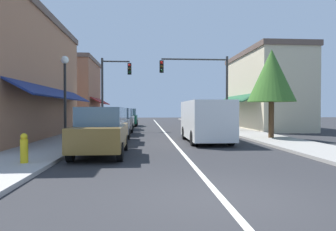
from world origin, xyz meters
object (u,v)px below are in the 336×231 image
parked_car_far_left (123,119)px  street_lamp_left_near (65,84)px  parked_car_distant_left (129,117)px  fire_hydrant (24,148)px  parked_car_second_left (110,125)px  van_in_lane (205,120)px  parked_car_nearest_left (101,132)px  parked_car_third_left (118,121)px  traffic_signal_left_corner (112,84)px  traffic_signal_mast_arm (204,80)px  tree_right_near (271,76)px

parked_car_far_left → street_lamp_left_near: bearing=-99.9°
parked_car_distant_left → fire_hydrant: bearing=-94.7°
parked_car_second_left → van_in_lane: (4.88, -0.26, 0.27)m
parked_car_nearest_left → parked_car_third_left: size_ratio=0.99×
street_lamp_left_near → traffic_signal_left_corner: bearing=83.8°
traffic_signal_mast_arm → van_in_lane: bearing=-100.2°
traffic_signal_left_corner → street_lamp_left_near: size_ratio=1.38×
parked_car_far_left → street_lamp_left_near: 11.41m
traffic_signal_mast_arm → street_lamp_left_near: size_ratio=1.37×
parked_car_second_left → parked_car_third_left: size_ratio=1.00×
parked_car_distant_left → tree_right_near: (8.65, -14.55, 2.66)m
parked_car_nearest_left → traffic_signal_left_corner: bearing=94.3°
traffic_signal_left_corner → fire_hydrant: bearing=-93.4°
van_in_lane → traffic_signal_left_corner: (-5.73, 8.89, 2.57)m
van_in_lane → traffic_signal_left_corner: bearing=122.7°
parked_car_nearest_left → parked_car_distant_left: size_ratio=1.00×
van_in_lane → street_lamp_left_near: (-6.82, -1.02, 1.71)m
traffic_signal_left_corner → tree_right_near: traffic_signal_left_corner is taller
parked_car_third_left → parked_car_far_left: (-0.03, 4.90, 0.00)m
traffic_signal_left_corner → street_lamp_left_near: traffic_signal_left_corner is taller
parked_car_second_left → street_lamp_left_near: bearing=-145.7°
parked_car_far_left → traffic_signal_mast_arm: traffic_signal_mast_arm is taller
parked_car_nearest_left → parked_car_third_left: 9.41m
parked_car_third_left → traffic_signal_left_corner: bearing=103.7°
parked_car_nearest_left → parked_car_second_left: same height
parked_car_distant_left → fire_hydrant: size_ratio=4.72×
parked_car_nearest_left → tree_right_near: bearing=31.1°
parked_car_second_left → van_in_lane: size_ratio=0.80×
traffic_signal_left_corner → tree_right_near: (9.62, -7.94, -0.18)m
traffic_signal_mast_arm → tree_right_near: (2.56, -6.40, -0.38)m
parked_car_third_left → traffic_signal_left_corner: 4.76m
parked_car_nearest_left → traffic_signal_left_corner: traffic_signal_left_corner is taller
parked_car_nearest_left → van_in_lane: van_in_lane is taller
van_in_lane → traffic_signal_mast_arm: (1.33, 7.36, 2.77)m
parked_car_nearest_left → tree_right_near: (8.60, 5.21, 2.66)m
fire_hydrant → van_in_lane: bearing=43.6°
street_lamp_left_near → fire_hydrant: size_ratio=4.79×
van_in_lane → tree_right_near: tree_right_near is taller
traffic_signal_mast_arm → street_lamp_left_near: 11.73m
fire_hydrant → street_lamp_left_near: bearing=91.8°
van_in_lane → fire_hydrant: size_ratio=5.96×
van_in_lane → fire_hydrant: bearing=-136.5°
parked_car_distant_left → tree_right_near: 17.14m
parked_car_nearest_left → parked_car_far_left: size_ratio=1.00×
parked_car_distant_left → traffic_signal_mast_arm: size_ratio=0.72×
parked_car_second_left → tree_right_near: bearing=5.4°
street_lamp_left_near → tree_right_near: 10.90m
parked_car_nearest_left → van_in_lane: 6.36m
traffic_signal_mast_arm → fire_hydrant: (-7.98, -13.69, -3.37)m
parked_car_second_left → van_in_lane: 4.89m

